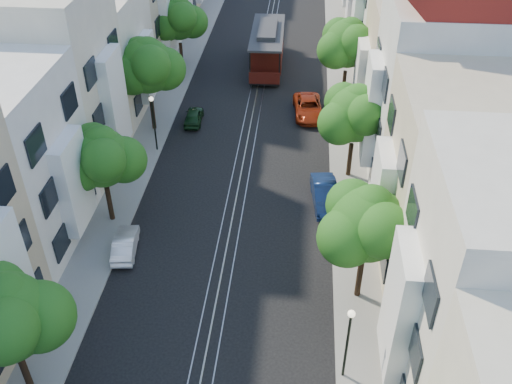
% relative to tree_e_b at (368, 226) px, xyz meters
% --- Properties ---
extents(ground, '(200.00, 200.00, 0.00)m').
position_rel_tree_e_b_xyz_m(ground, '(-7.26, 19.02, -4.73)').
color(ground, black).
rests_on(ground, ground).
extents(sidewalk_east, '(2.50, 80.00, 0.12)m').
position_rel_tree_e_b_xyz_m(sidewalk_east, '(-0.01, 19.02, -4.67)').
color(sidewalk_east, gray).
rests_on(sidewalk_east, ground).
extents(sidewalk_west, '(2.50, 80.00, 0.12)m').
position_rel_tree_e_b_xyz_m(sidewalk_west, '(-14.51, 19.02, -4.67)').
color(sidewalk_west, gray).
rests_on(sidewalk_west, ground).
extents(rail_left, '(0.06, 80.00, 0.02)m').
position_rel_tree_e_b_xyz_m(rail_left, '(-7.81, 19.02, -4.72)').
color(rail_left, gray).
rests_on(rail_left, ground).
extents(rail_slot, '(0.06, 80.00, 0.02)m').
position_rel_tree_e_b_xyz_m(rail_slot, '(-7.26, 19.02, -4.72)').
color(rail_slot, gray).
rests_on(rail_slot, ground).
extents(rail_right, '(0.06, 80.00, 0.02)m').
position_rel_tree_e_b_xyz_m(rail_right, '(-6.71, 19.02, -4.72)').
color(rail_right, gray).
rests_on(rail_right, ground).
extents(lane_line, '(0.08, 80.00, 0.01)m').
position_rel_tree_e_b_xyz_m(lane_line, '(-7.26, 19.02, -4.73)').
color(lane_line, tan).
rests_on(lane_line, ground).
extents(townhouses_east, '(7.75, 72.00, 12.00)m').
position_rel_tree_e_b_xyz_m(townhouses_east, '(4.61, 18.94, 0.45)').
color(townhouses_east, beige).
rests_on(townhouses_east, ground).
extents(townhouses_west, '(7.75, 72.00, 11.76)m').
position_rel_tree_e_b_xyz_m(townhouses_west, '(-19.13, 18.94, 0.35)').
color(townhouses_west, silver).
rests_on(townhouses_west, ground).
extents(tree_e_b, '(4.93, 4.08, 6.68)m').
position_rel_tree_e_b_xyz_m(tree_e_b, '(0.00, 0.00, 0.00)').
color(tree_e_b, black).
rests_on(tree_e_b, ground).
extents(tree_e_c, '(4.84, 3.99, 6.52)m').
position_rel_tree_e_b_xyz_m(tree_e_c, '(-0.00, 11.00, -0.13)').
color(tree_e_c, black).
rests_on(tree_e_c, ground).
extents(tree_e_d, '(5.01, 4.16, 6.85)m').
position_rel_tree_e_b_xyz_m(tree_e_d, '(0.00, 22.00, 0.13)').
color(tree_e_d, black).
rests_on(tree_e_d, ground).
extents(tree_w_a, '(4.93, 4.08, 6.68)m').
position_rel_tree_e_b_xyz_m(tree_w_a, '(-14.40, -7.00, 0.00)').
color(tree_w_a, black).
rests_on(tree_w_a, ground).
extents(tree_w_b, '(4.72, 3.87, 6.27)m').
position_rel_tree_e_b_xyz_m(tree_w_b, '(-14.40, 5.00, -0.34)').
color(tree_w_b, black).
rests_on(tree_w_b, ground).
extents(tree_w_c, '(5.13, 4.28, 7.09)m').
position_rel_tree_e_b_xyz_m(tree_w_c, '(-14.40, 16.00, 0.34)').
color(tree_w_c, black).
rests_on(tree_w_c, ground).
extents(tree_w_d, '(4.84, 3.99, 6.52)m').
position_rel_tree_e_b_xyz_m(tree_w_d, '(-14.40, 27.00, -0.13)').
color(tree_w_d, black).
rests_on(tree_w_d, ground).
extents(lamp_east, '(0.32, 0.32, 4.16)m').
position_rel_tree_e_b_xyz_m(lamp_east, '(-0.96, -4.98, -1.89)').
color(lamp_east, black).
rests_on(lamp_east, ground).
extents(lamp_west, '(0.32, 0.32, 4.16)m').
position_rel_tree_e_b_xyz_m(lamp_west, '(-13.56, 13.02, -1.89)').
color(lamp_west, black).
rests_on(lamp_west, ground).
extents(cable_car, '(3.01, 9.14, 3.50)m').
position_rel_tree_e_b_xyz_m(cable_car, '(-6.76, 28.13, -2.66)').
color(cable_car, black).
rests_on(cable_car, ground).
extents(parked_car_e_mid, '(1.95, 4.33, 1.38)m').
position_rel_tree_e_b_xyz_m(parked_car_e_mid, '(-1.66, 7.79, -4.04)').
color(parked_car_e_mid, '#0C1C40').
rests_on(parked_car_e_mid, ground).
extents(parked_car_e_far, '(2.67, 4.92, 1.31)m').
position_rel_tree_e_b_xyz_m(parked_car_e_far, '(-2.86, 19.32, -4.08)').
color(parked_car_e_far, maroon).
rests_on(parked_car_e_far, ground).
extents(parked_car_w_mid, '(1.61, 3.49, 1.11)m').
position_rel_tree_e_b_xyz_m(parked_car_w_mid, '(-12.86, 2.32, -4.18)').
color(parked_car_w_mid, white).
rests_on(parked_car_w_mid, ground).
extents(parked_car_w_far, '(1.42, 3.25, 1.09)m').
position_rel_tree_e_b_xyz_m(parked_car_w_far, '(-11.66, 17.34, -4.19)').
color(parked_car_w_far, '#153418').
rests_on(parked_car_w_far, ground).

